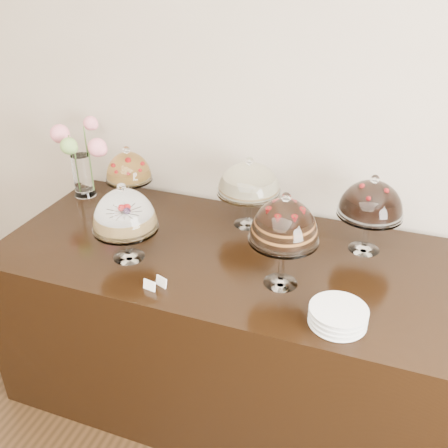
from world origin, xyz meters
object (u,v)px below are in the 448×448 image
(cake_stand_choco_layer, at_px, (284,224))
(cake_stand_cheesecake, at_px, (249,181))
(display_counter, at_px, (227,325))
(cake_stand_fruit_tart, at_px, (128,169))
(plate_stack, at_px, (338,316))
(cake_stand_sugar_sponge, at_px, (124,213))
(cake_stand_dark_choco, at_px, (371,202))
(flower_vase, at_px, (80,155))

(cake_stand_choco_layer, height_order, cake_stand_cheesecake, cake_stand_choco_layer)
(display_counter, height_order, cake_stand_choco_layer, cake_stand_choco_layer)
(cake_stand_fruit_tart, relative_size, plate_stack, 1.59)
(cake_stand_sugar_sponge, bearing_deg, cake_stand_fruit_tart, 117.91)
(cake_stand_cheesecake, height_order, cake_stand_dark_choco, cake_stand_dark_choco)
(display_counter, bearing_deg, cake_stand_choco_layer, -27.13)
(display_counter, xyz_separation_m, cake_stand_choco_layer, (0.30, -0.15, 0.74))
(cake_stand_sugar_sponge, height_order, cake_stand_dark_choco, cake_stand_dark_choco)
(flower_vase, bearing_deg, cake_stand_choco_layer, -19.51)
(cake_stand_sugar_sponge, distance_m, cake_stand_choco_layer, 0.72)
(cake_stand_fruit_tart, relative_size, flower_vase, 0.80)
(cake_stand_dark_choco, height_order, flower_vase, flower_vase)
(cake_stand_cheesecake, relative_size, flower_vase, 0.86)
(cake_stand_cheesecake, distance_m, cake_stand_fruit_tart, 0.68)
(cake_stand_choco_layer, bearing_deg, cake_stand_cheesecake, 123.02)
(display_counter, height_order, cake_stand_fruit_tart, cake_stand_fruit_tart)
(cake_stand_dark_choco, xyz_separation_m, cake_stand_fruit_tart, (-1.28, 0.03, -0.04))
(plate_stack, bearing_deg, cake_stand_cheesecake, 131.64)
(display_counter, xyz_separation_m, flower_vase, (-0.99, 0.30, 0.69))
(display_counter, height_order, flower_vase, flower_vase)
(display_counter, relative_size, cake_stand_fruit_tart, 6.33)
(cake_stand_choco_layer, xyz_separation_m, cake_stand_dark_choco, (0.31, 0.41, -0.04))
(cake_stand_sugar_sponge, relative_size, cake_stand_cheesecake, 1.02)
(display_counter, xyz_separation_m, cake_stand_fruit_tart, (-0.68, 0.28, 0.66))
(flower_vase, bearing_deg, cake_stand_sugar_sponge, -41.30)
(cake_stand_sugar_sponge, bearing_deg, cake_stand_choco_layer, 3.58)
(flower_vase, height_order, plate_stack, flower_vase)
(cake_stand_dark_choco, xyz_separation_m, plate_stack, (-0.04, -0.59, -0.22))
(cake_stand_dark_choco, bearing_deg, display_counter, -157.45)
(display_counter, distance_m, plate_stack, 0.82)
(cake_stand_sugar_sponge, distance_m, plate_stack, 1.02)
(cake_stand_choco_layer, relative_size, plate_stack, 1.99)
(display_counter, bearing_deg, cake_stand_sugar_sponge, -154.81)
(cake_stand_cheesecake, bearing_deg, cake_stand_dark_choco, -4.15)
(cake_stand_cheesecake, bearing_deg, flower_vase, 179.48)
(cake_stand_fruit_tart, xyz_separation_m, flower_vase, (-0.32, 0.02, 0.03))
(cake_stand_sugar_sponge, relative_size, cake_stand_fruit_tart, 1.09)
(display_counter, height_order, cake_stand_sugar_sponge, cake_stand_sugar_sponge)
(flower_vase, distance_m, plate_stack, 1.71)
(plate_stack, bearing_deg, cake_stand_sugar_sponge, 171.92)
(cake_stand_cheesecake, height_order, plate_stack, cake_stand_cheesecake)
(cake_stand_fruit_tart, bearing_deg, display_counter, -22.63)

